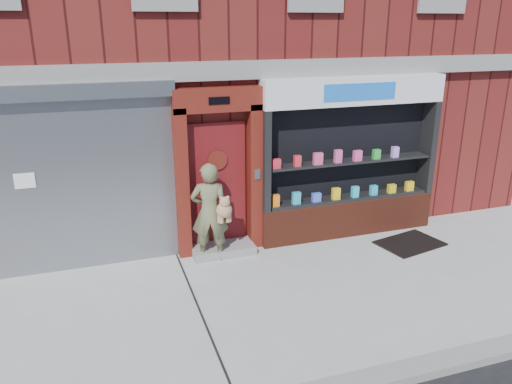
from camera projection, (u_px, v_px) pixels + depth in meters
name	position (u px, v px, depth m)	size (l,w,h in m)	color
ground	(299.00, 292.00, 7.58)	(80.00, 80.00, 0.00)	#9E9E99
curb	(375.00, 380.00, 5.63)	(60.00, 0.30, 0.12)	gray
building	(203.00, 18.00, 11.67)	(12.00, 8.16, 8.00)	#5C1715
shutter_bay	(79.00, 168.00, 7.86)	(3.10, 0.30, 3.04)	gray
red_door_bay	(219.00, 172.00, 8.56)	(1.52, 0.58, 2.90)	#601810
pharmacy_bay	(349.00, 165.00, 9.29)	(3.50, 0.41, 3.00)	maroon
woman	(210.00, 212.00, 8.39)	(0.71, 0.58, 1.72)	#656643
doormat	(410.00, 243.00, 9.24)	(1.14, 0.80, 0.03)	black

